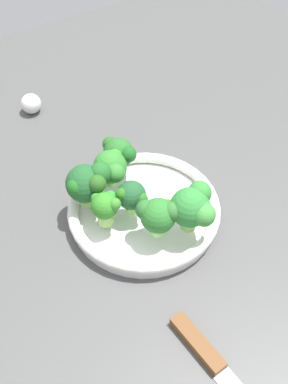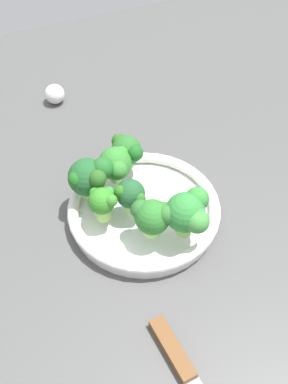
% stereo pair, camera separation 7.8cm
% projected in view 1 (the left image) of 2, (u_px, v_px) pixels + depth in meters
% --- Properties ---
extents(ground_plane, '(1.30, 1.30, 0.03)m').
position_uv_depth(ground_plane, '(145.00, 216.00, 0.85)').
color(ground_plane, '#4D4D4D').
extents(bowl, '(0.25, 0.25, 0.03)m').
position_uv_depth(bowl, '(144.00, 210.00, 0.82)').
color(bowl, white).
rests_on(bowl, ground_plane).
extents(broccoli_floret_0, '(0.05, 0.05, 0.06)m').
position_uv_depth(broccoli_floret_0, '(131.00, 196.00, 0.77)').
color(broccoli_floret_0, '#90D866').
rests_on(broccoli_floret_0, bowl).
extents(broccoli_floret_1, '(0.07, 0.07, 0.08)m').
position_uv_depth(broccoli_floret_1, '(194.00, 207.00, 0.74)').
color(broccoli_floret_1, '#93CD5E').
rests_on(broccoli_floret_1, bowl).
extents(broccoli_floret_2, '(0.08, 0.07, 0.07)m').
position_uv_depth(broccoli_floret_2, '(87.00, 183.00, 0.78)').
color(broccoli_floret_2, '#89C457').
rests_on(broccoli_floret_2, bowl).
extents(broccoli_floret_3, '(0.05, 0.05, 0.06)m').
position_uv_depth(broccoli_floret_3, '(105.00, 206.00, 0.76)').
color(broccoli_floret_3, '#8DC35D').
rests_on(broccoli_floret_3, bowl).
extents(broccoli_floret_4, '(0.06, 0.07, 0.07)m').
position_uv_depth(broccoli_floret_4, '(111.00, 168.00, 0.80)').
color(broccoli_floret_4, '#7DC158').
rests_on(broccoli_floret_4, bowl).
extents(broccoli_floret_5, '(0.05, 0.07, 0.06)m').
position_uv_depth(broccoli_floret_5, '(119.00, 152.00, 0.84)').
color(broccoli_floret_5, '#7BB753').
rests_on(broccoli_floret_5, bowl).
extents(broccoli_floret_6, '(0.06, 0.06, 0.07)m').
position_uv_depth(broccoli_floret_6, '(159.00, 214.00, 0.74)').
color(broccoli_floret_6, '#90D46F').
rests_on(broccoli_floret_6, bowl).
extents(knife, '(0.05, 0.27, 0.01)m').
position_uv_depth(knife, '(221.00, 371.00, 0.65)').
color(knife, silver).
rests_on(knife, ground_plane).
extents(garlic_bulb, '(0.04, 0.04, 0.04)m').
position_uv_depth(garlic_bulb, '(31.00, 104.00, 1.00)').
color(garlic_bulb, silver).
rests_on(garlic_bulb, ground_plane).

